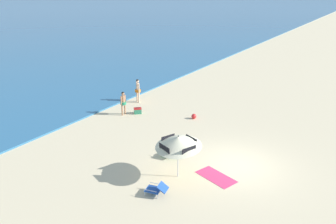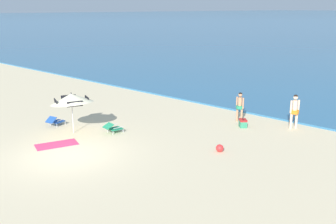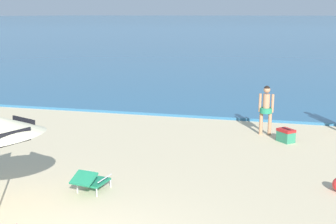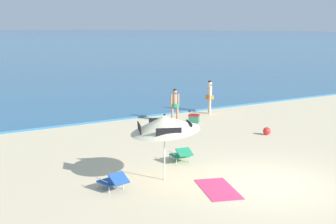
{
  "view_description": "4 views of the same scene",
  "coord_description": "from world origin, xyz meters",
  "px_view_note": "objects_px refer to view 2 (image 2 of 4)",
  "views": [
    {
      "loc": [
        -13.39,
        -4.39,
        7.73
      ],
      "look_at": [
        1.6,
        4.78,
        1.27
      ],
      "focal_mm": 34.96,
      "sensor_mm": 36.0,
      "label": 1
    },
    {
      "loc": [
        12.94,
        -8.23,
        5.87
      ],
      "look_at": [
        0.49,
        5.55,
        0.82
      ],
      "focal_mm": 41.21,
      "sensor_mm": 36.0,
      "label": 2
    },
    {
      "loc": [
        2.97,
        -5.22,
        3.81
      ],
      "look_at": [
        0.36,
        4.98,
        1.46
      ],
      "focal_mm": 47.35,
      "sensor_mm": 36.0,
      "label": 3
    },
    {
      "loc": [
        -9.19,
        -9.21,
        4.45
      ],
      "look_at": [
        -0.13,
        5.16,
        1.32
      ],
      "focal_mm": 49.14,
      "sensor_mm": 36.0,
      "label": 4
    }
  ],
  "objects_px": {
    "cooler_box": "(243,123)",
    "beach_ball": "(220,148)",
    "beach_umbrella_striped_main": "(71,98)",
    "person_standing_near_shore": "(295,109)",
    "lounge_chair_beside_umbrella": "(113,128)",
    "lounge_chair_under_umbrella": "(55,121)",
    "beach_towel": "(57,145)",
    "person_standing_beside": "(240,105)"
  },
  "relations": [
    {
      "from": "cooler_box",
      "to": "beach_ball",
      "type": "relative_size",
      "value": 1.84
    },
    {
      "from": "beach_umbrella_striped_main",
      "to": "person_standing_near_shore",
      "type": "height_order",
      "value": "beach_umbrella_striped_main"
    },
    {
      "from": "lounge_chair_beside_umbrella",
      "to": "cooler_box",
      "type": "height_order",
      "value": "lounge_chair_beside_umbrella"
    },
    {
      "from": "beach_umbrella_striped_main",
      "to": "beach_ball",
      "type": "bearing_deg",
      "value": 21.52
    },
    {
      "from": "lounge_chair_beside_umbrella",
      "to": "person_standing_near_shore",
      "type": "xyz_separation_m",
      "value": [
        6.14,
        6.52,
        0.74
      ]
    },
    {
      "from": "lounge_chair_under_umbrella",
      "to": "beach_towel",
      "type": "relative_size",
      "value": 0.55
    },
    {
      "from": "cooler_box",
      "to": "beach_towel",
      "type": "height_order",
      "value": "cooler_box"
    },
    {
      "from": "beach_umbrella_striped_main",
      "to": "cooler_box",
      "type": "height_order",
      "value": "beach_umbrella_striped_main"
    },
    {
      "from": "lounge_chair_under_umbrella",
      "to": "person_standing_beside",
      "type": "distance_m",
      "value": 9.6
    },
    {
      "from": "lounge_chair_under_umbrella",
      "to": "cooler_box",
      "type": "relative_size",
      "value": 1.64
    },
    {
      "from": "beach_ball",
      "to": "lounge_chair_beside_umbrella",
      "type": "bearing_deg",
      "value": -165.26
    },
    {
      "from": "cooler_box",
      "to": "beach_ball",
      "type": "bearing_deg",
      "value": -72.9
    },
    {
      "from": "person_standing_near_shore",
      "to": "person_standing_beside",
      "type": "relative_size",
      "value": 1.1
    },
    {
      "from": "lounge_chair_under_umbrella",
      "to": "beach_ball",
      "type": "distance_m",
      "value": 8.75
    },
    {
      "from": "lounge_chair_beside_umbrella",
      "to": "person_standing_near_shore",
      "type": "height_order",
      "value": "person_standing_near_shore"
    },
    {
      "from": "cooler_box",
      "to": "lounge_chair_beside_umbrella",
      "type": "bearing_deg",
      "value": -129.19
    },
    {
      "from": "lounge_chair_beside_umbrella",
      "to": "beach_towel",
      "type": "distance_m",
      "value": 2.81
    },
    {
      "from": "beach_umbrella_striped_main",
      "to": "lounge_chair_beside_umbrella",
      "type": "relative_size",
      "value": 2.37
    },
    {
      "from": "person_standing_near_shore",
      "to": "lounge_chair_beside_umbrella",
      "type": "bearing_deg",
      "value": -133.32
    },
    {
      "from": "lounge_chair_beside_umbrella",
      "to": "person_standing_beside",
      "type": "distance_m",
      "value": 6.75
    },
    {
      "from": "person_standing_near_shore",
      "to": "person_standing_beside",
      "type": "bearing_deg",
      "value": -163.87
    },
    {
      "from": "cooler_box",
      "to": "beach_ball",
      "type": "distance_m",
      "value": 3.85
    },
    {
      "from": "person_standing_beside",
      "to": "beach_towel",
      "type": "height_order",
      "value": "person_standing_beside"
    },
    {
      "from": "beach_umbrella_striped_main",
      "to": "beach_towel",
      "type": "relative_size",
      "value": 1.26
    },
    {
      "from": "person_standing_near_shore",
      "to": "beach_ball",
      "type": "height_order",
      "value": "person_standing_near_shore"
    },
    {
      "from": "beach_umbrella_striped_main",
      "to": "lounge_chair_beside_umbrella",
      "type": "distance_m",
      "value": 2.39
    },
    {
      "from": "person_standing_near_shore",
      "to": "beach_towel",
      "type": "height_order",
      "value": "person_standing_near_shore"
    },
    {
      "from": "beach_umbrella_striped_main",
      "to": "lounge_chair_beside_umbrella",
      "type": "height_order",
      "value": "beach_umbrella_striped_main"
    },
    {
      "from": "beach_umbrella_striped_main",
      "to": "lounge_chair_under_umbrella",
      "type": "xyz_separation_m",
      "value": [
        -1.65,
        0.04,
        -1.44
      ]
    },
    {
      "from": "lounge_chair_beside_umbrella",
      "to": "beach_ball",
      "type": "bearing_deg",
      "value": 14.74
    },
    {
      "from": "lounge_chair_beside_umbrella",
      "to": "person_standing_beside",
      "type": "xyz_separation_m",
      "value": [
        3.49,
        5.75,
        0.65
      ]
    },
    {
      "from": "person_standing_near_shore",
      "to": "beach_towel",
      "type": "xyz_separation_m",
      "value": [
        -6.74,
        -9.25,
        -1.0
      ]
    },
    {
      "from": "person_standing_near_shore",
      "to": "beach_ball",
      "type": "relative_size",
      "value": 5.36
    },
    {
      "from": "beach_ball",
      "to": "beach_umbrella_striped_main",
      "type": "bearing_deg",
      "value": -158.48
    },
    {
      "from": "person_standing_beside",
      "to": "beach_towel",
      "type": "relative_size",
      "value": 0.88
    },
    {
      "from": "lounge_chair_beside_umbrella",
      "to": "beach_ball",
      "type": "xyz_separation_m",
      "value": [
        5.26,
        1.38,
        -0.11
      ]
    },
    {
      "from": "lounge_chair_under_umbrella",
      "to": "cooler_box",
      "type": "height_order",
      "value": "lounge_chair_under_umbrella"
    },
    {
      "from": "lounge_chair_under_umbrella",
      "to": "beach_towel",
      "type": "height_order",
      "value": "lounge_chair_under_umbrella"
    },
    {
      "from": "person_standing_beside",
      "to": "cooler_box",
      "type": "bearing_deg",
      "value": -46.71
    },
    {
      "from": "beach_umbrella_striped_main",
      "to": "beach_ball",
      "type": "relative_size",
      "value": 6.93
    },
    {
      "from": "person_standing_beside",
      "to": "beach_towel",
      "type": "xyz_separation_m",
      "value": [
        -4.08,
        -8.48,
        -0.91
      ]
    },
    {
      "from": "beach_umbrella_striped_main",
      "to": "beach_ball",
      "type": "xyz_separation_m",
      "value": [
        6.7,
        2.64,
        -1.55
      ]
    }
  ]
}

